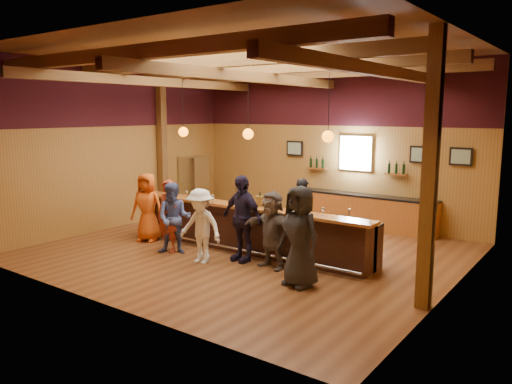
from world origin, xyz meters
TOP-DOWN VIEW (x-y plane):
  - room at (0.00, 0.06)m, footprint 9.04×9.00m
  - bar_counter at (0.02, 0.15)m, footprint 6.30×1.07m
  - back_bar_cabinet at (1.20, 3.72)m, footprint 4.00×0.52m
  - window at (0.80, 3.95)m, footprint 0.95×0.09m
  - framed_pictures at (1.67, 3.94)m, footprint 5.35×0.05m
  - wine_shelves at (0.80, 3.88)m, footprint 3.00×0.18m
  - pendant_lights at (0.00, 0.00)m, footprint 4.24×0.24m
  - stainless_fridge at (-4.10, 2.60)m, footprint 0.70×0.70m
  - customer_orange at (-2.61, -0.70)m, footprint 0.97×0.80m
  - customer_redvest at (-1.49, -1.09)m, footprint 0.62×0.41m
  - customer_denim at (-1.25, -1.12)m, footprint 0.99×0.94m
  - customer_white at (-0.28, -1.31)m, footprint 1.07×0.65m
  - customer_navy at (0.33, -0.67)m, footprint 1.15×0.60m
  - customer_brown at (1.13, -0.70)m, footprint 1.56×0.75m
  - customer_dark at (2.15, -1.30)m, footprint 1.03×0.79m
  - bartender at (0.79, 1.11)m, footprint 0.71×0.60m
  - ice_bucket at (0.36, -0.04)m, footprint 0.21×0.21m
  - bottle_a at (0.36, -0.05)m, footprint 0.07×0.07m
  - bottle_b at (0.62, -0.03)m, footprint 0.07×0.07m
  - glass_a at (-2.54, -0.11)m, footprint 0.08×0.08m
  - glass_b at (-1.80, -0.14)m, footprint 0.07×0.07m
  - glass_c at (-1.63, -0.10)m, footprint 0.07×0.07m
  - glass_d at (-0.84, -0.27)m, footprint 0.08×0.08m
  - glass_e at (-0.18, -0.09)m, footprint 0.08×0.08m
  - glass_f at (0.94, -0.20)m, footprint 0.08×0.08m
  - glass_g at (1.56, -0.09)m, footprint 0.08×0.08m
  - glass_h at (2.03, -0.19)m, footprint 0.09×0.09m

SIDE VIEW (x-z plane):
  - back_bar_cabinet at x=1.20m, z-range 0.00..0.95m
  - bar_counter at x=0.02m, z-range -0.03..1.08m
  - customer_white at x=-0.28m, z-range 0.00..1.60m
  - customer_brown at x=1.13m, z-range 0.00..1.61m
  - customer_denim at x=-1.25m, z-range 0.00..1.62m
  - bartender at x=0.79m, z-range 0.00..1.65m
  - customer_redvest at x=-1.49m, z-range 0.00..1.67m
  - customer_orange at x=-2.61m, z-range 0.00..1.70m
  - stainless_fridge at x=-4.10m, z-range 0.00..1.80m
  - customer_navy at x=0.33m, z-range 0.00..1.87m
  - customer_dark at x=2.15m, z-range 0.00..1.88m
  - ice_bucket at x=0.36m, z-range 1.11..1.34m
  - glass_c at x=-1.63m, z-range 1.14..1.31m
  - glass_b at x=-1.80m, z-range 1.14..1.31m
  - bottle_b at x=0.62m, z-range 1.08..1.38m
  - glass_a at x=-2.54m, z-range 1.15..1.32m
  - glass_e at x=-0.18m, z-range 1.15..1.32m
  - bottle_a at x=0.36m, z-range 1.08..1.40m
  - glass_g at x=1.56m, z-range 1.15..1.33m
  - glass_d at x=-0.84m, z-range 1.15..1.33m
  - glass_f at x=0.94m, z-range 1.15..1.34m
  - glass_h at x=2.03m, z-range 1.15..1.35m
  - wine_shelves at x=0.80m, z-range 1.47..1.77m
  - window at x=0.80m, z-range 1.57..2.52m
  - framed_pictures at x=1.67m, z-range 1.88..2.33m
  - pendant_lights at x=0.00m, z-range 2.02..3.39m
  - room at x=0.00m, z-range 0.95..5.47m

